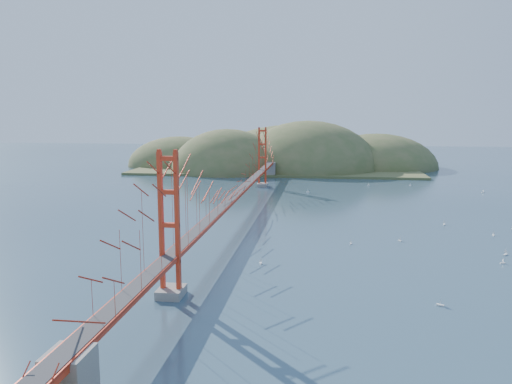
# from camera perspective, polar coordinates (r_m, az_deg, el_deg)

# --- Properties ---
(ground) EXTENTS (320.00, 320.00, 0.00)m
(ground) POSITION_cam_1_polar(r_m,az_deg,el_deg) (69.18, -2.28, -3.01)
(ground) COLOR #2C4659
(ground) RESTS_ON ground
(bridge) EXTENTS (2.20, 94.40, 12.00)m
(bridge) POSITION_cam_1_polar(r_m,az_deg,el_deg) (68.24, -2.29, 2.79)
(bridge) COLOR gray
(bridge) RESTS_ON ground
(far_headlands) EXTENTS (84.00, 58.00, 25.00)m
(far_headlands) POSITION_cam_1_polar(r_m,az_deg,el_deg) (136.25, 3.61, 2.94)
(far_headlands) COLOR olive
(far_headlands) RESTS_ON ground
(sailboat_6) EXTENTS (0.64, 0.64, 0.70)m
(sailboat_6) POSITION_cam_1_polar(r_m,az_deg,el_deg) (41.03, 20.35, -11.91)
(sailboat_6) COLOR white
(sailboat_6) RESTS_ON ground
(sailboat_4) EXTENTS (0.54, 0.62, 0.71)m
(sailboat_4) POSITION_cam_1_polar(r_m,az_deg,el_deg) (69.48, 20.72, -3.41)
(sailboat_4) COLOR white
(sailboat_4) RESTS_ON ground
(sailboat_15) EXTENTS (0.57, 0.57, 0.60)m
(sailboat_15) POSITION_cam_1_polar(r_m,az_deg,el_deg) (104.47, 17.21, 0.77)
(sailboat_15) COLOR white
(sailboat_15) RESTS_ON ground
(sailboat_5) EXTENTS (0.40, 0.50, 0.59)m
(sailboat_5) POSITION_cam_1_polar(r_m,az_deg,el_deg) (65.88, 25.53, -4.39)
(sailboat_5) COLOR white
(sailboat_5) RESTS_ON ground
(sailboat_7) EXTENTS (0.52, 0.43, 0.61)m
(sailboat_7) POSITION_cam_1_polar(r_m,az_deg,el_deg) (102.66, 12.74, 0.81)
(sailboat_7) COLOR white
(sailboat_7) RESTS_ON ground
(sailboat_13) EXTENTS (0.69, 0.69, 0.72)m
(sailboat_13) POSITION_cam_1_polar(r_m,az_deg,el_deg) (57.44, 26.62, -6.33)
(sailboat_13) COLOR white
(sailboat_13) RESTS_ON ground
(sailboat_1) EXTENTS (0.57, 0.57, 0.60)m
(sailboat_1) POSITION_cam_1_polar(r_m,az_deg,el_deg) (59.19, 16.13, -5.30)
(sailboat_1) COLOR white
(sailboat_1) RESTS_ON ground
(sailboat_0) EXTENTS (0.42, 0.49, 0.56)m
(sailboat_0) POSITION_cam_1_polar(r_m,az_deg,el_deg) (56.64, 10.78, -5.75)
(sailboat_0) COLOR white
(sailboat_0) RESTS_ON ground
(sailboat_8) EXTENTS (0.60, 0.56, 0.67)m
(sailboat_8) POSITION_cam_1_polar(r_m,az_deg,el_deg) (100.02, 24.52, 0.01)
(sailboat_8) COLOR white
(sailboat_8) RESTS_ON ground
(sailboat_10) EXTENTS (0.52, 0.54, 0.61)m
(sailboat_10) POSITION_cam_1_polar(r_m,az_deg,el_deg) (48.67, 0.56, -8.04)
(sailboat_10) COLOR white
(sailboat_10) RESTS_ON ground
(sailboat_2) EXTENTS (0.50, 0.42, 0.58)m
(sailboat_2) POSITION_cam_1_polar(r_m,az_deg,el_deg) (54.22, 26.38, -7.21)
(sailboat_2) COLOR white
(sailboat_2) RESTS_ON ground
(sailboat_12) EXTENTS (0.61, 0.61, 0.68)m
(sailboat_12) POSITION_cam_1_polar(r_m,az_deg,el_deg) (91.92, 5.96, 0.05)
(sailboat_12) COLOR white
(sailboat_12) RESTS_ON ground
(sailboat_14) EXTENTS (0.53, 0.53, 0.55)m
(sailboat_14) POSITION_cam_1_polar(r_m,az_deg,el_deg) (70.49, 27.26, -3.69)
(sailboat_14) COLOR white
(sailboat_14) RESTS_ON ground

